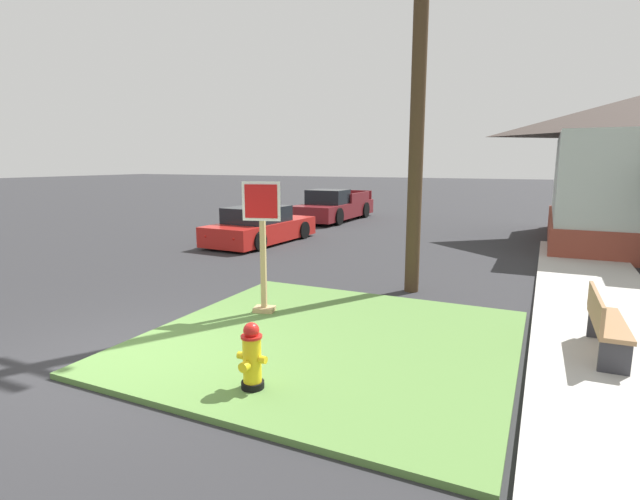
# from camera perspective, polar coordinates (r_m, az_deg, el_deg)

# --- Properties ---
(ground_plane) EXTENTS (160.00, 160.00, 0.00)m
(ground_plane) POSITION_cam_1_polar(r_m,az_deg,el_deg) (7.42, -22.11, -12.00)
(ground_plane) COLOR #2B2B2D
(grass_corner_patch) EXTENTS (5.40, 5.32, 0.08)m
(grass_corner_patch) POSITION_cam_1_polar(r_m,az_deg,el_deg) (7.50, 0.99, -10.62)
(grass_corner_patch) COLOR #567F3D
(grass_corner_patch) RESTS_ON ground
(sidewalk_strip) EXTENTS (2.20, 14.89, 0.12)m
(sidewalk_strip) POSITION_cam_1_polar(r_m,az_deg,el_deg) (10.52, 30.06, -5.75)
(sidewalk_strip) COLOR #B2AFA8
(sidewalk_strip) RESTS_ON ground
(fire_hydrant) EXTENTS (0.38, 0.34, 0.81)m
(fire_hydrant) POSITION_cam_1_polar(r_m,az_deg,el_deg) (5.86, -8.08, -12.52)
(fire_hydrant) COLOR black
(fire_hydrant) RESTS_ON grass_corner_patch
(stop_sign) EXTENTS (0.66, 0.37, 2.32)m
(stop_sign) POSITION_cam_1_polar(r_m,az_deg,el_deg) (8.51, -6.78, -0.09)
(stop_sign) COLOR tan
(stop_sign) RESTS_ON grass_corner_patch
(manhole_cover) EXTENTS (0.70, 0.70, 0.02)m
(manhole_cover) POSITION_cam_1_polar(r_m,az_deg,el_deg) (9.06, -11.21, -7.29)
(manhole_cover) COLOR black
(manhole_cover) RESTS_ON ground
(parked_sedan_red) EXTENTS (2.10, 4.53, 1.25)m
(parked_sedan_red) POSITION_cam_1_polar(r_m,az_deg,el_deg) (16.59, -7.08, 2.73)
(parked_sedan_red) COLOR red
(parked_sedan_red) RESTS_ON ground
(pickup_truck_maroon) EXTENTS (2.10, 5.53, 1.48)m
(pickup_truck_maroon) POSITION_cam_1_polar(r_m,az_deg,el_deg) (22.83, 1.66, 5.07)
(pickup_truck_maroon) COLOR maroon
(pickup_truck_maroon) RESTS_ON ground
(street_bench) EXTENTS (0.44, 1.52, 0.85)m
(street_bench) POSITION_cam_1_polar(r_m,az_deg,el_deg) (7.70, 30.60, -7.26)
(street_bench) COLOR #93704C
(street_bench) RESTS_ON sidewalk_strip
(utility_pole) EXTENTS (1.65, 0.30, 10.95)m
(utility_pole) POSITION_cam_1_polar(r_m,az_deg,el_deg) (10.61, 11.90, 26.26)
(utility_pole) COLOR #42301E
(utility_pole) RESTS_ON ground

